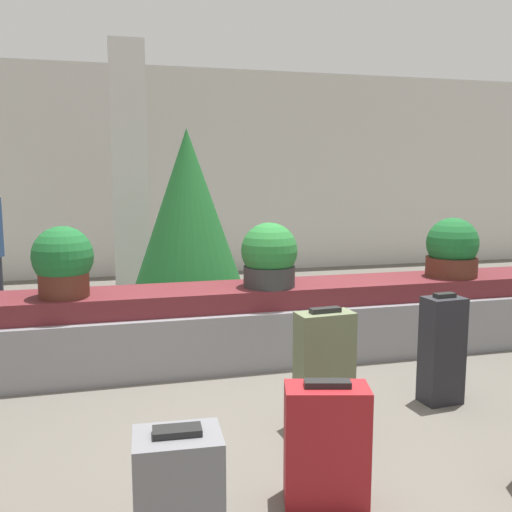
% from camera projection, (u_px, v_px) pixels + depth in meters
% --- Properties ---
extents(ground_plane, '(18.00, 18.00, 0.00)m').
position_uv_depth(ground_plane, '(302.00, 414.00, 3.77)').
color(ground_plane, '#59544C').
extents(back_wall, '(18.00, 0.06, 3.20)m').
position_uv_depth(back_wall, '(185.00, 172.00, 8.93)').
color(back_wall, beige).
rests_on(back_wall, ground_plane).
extents(carousel, '(8.48, 0.76, 0.64)m').
position_uv_depth(carousel, '(256.00, 324.00, 4.88)').
color(carousel, gray).
rests_on(carousel, ground_plane).
extents(pillar, '(0.43, 0.43, 3.20)m').
position_uv_depth(pillar, '(130.00, 172.00, 7.23)').
color(pillar, silver).
rests_on(pillar, ground_plane).
extents(suitcase_0, '(0.44, 0.31, 0.61)m').
position_uv_depth(suitcase_0, '(326.00, 444.00, 2.72)').
color(suitcase_0, maroon).
rests_on(suitcase_0, ground_plane).
extents(suitcase_2, '(0.28, 0.21, 0.77)m').
position_uv_depth(suitcase_2, '(442.00, 350.00, 3.92)').
color(suitcase_2, '#232328').
rests_on(suitcase_2, ground_plane).
extents(suitcase_3, '(0.39, 0.30, 0.51)m').
position_uv_depth(suitcase_3, '(178.00, 487.00, 2.45)').
color(suitcase_3, slate).
rests_on(suitcase_3, ground_plane).
extents(suitcase_7, '(0.37, 0.20, 0.76)m').
position_uv_depth(suitcase_7, '(324.00, 369.00, 3.55)').
color(suitcase_7, '#5B6647').
rests_on(suitcase_7, ground_plane).
extents(potted_plant_0, '(0.47, 0.47, 0.54)m').
position_uv_depth(potted_plant_0, '(452.00, 250.00, 5.22)').
color(potted_plant_0, '#4C2319').
rests_on(potted_plant_0, carousel).
extents(potted_plant_1, '(0.47, 0.47, 0.54)m').
position_uv_depth(potted_plant_1, '(269.00, 257.00, 4.74)').
color(potted_plant_1, '#2D2D2D').
rests_on(potted_plant_1, carousel).
extents(potted_plant_2, '(0.46, 0.46, 0.55)m').
position_uv_depth(potted_plant_2, '(63.00, 262.00, 4.34)').
color(potted_plant_2, '#4C2319').
rests_on(potted_plant_2, carousel).
extents(decorated_tree, '(1.29, 1.29, 2.03)m').
position_uv_depth(decorated_tree, '(188.00, 220.00, 5.83)').
color(decorated_tree, '#4C331E').
rests_on(decorated_tree, ground_plane).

